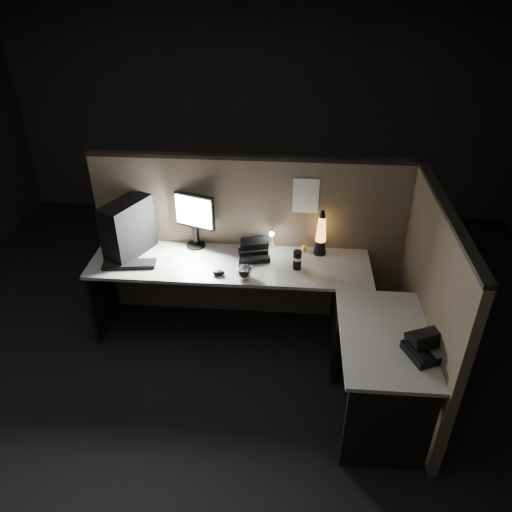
# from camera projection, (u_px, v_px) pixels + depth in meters

# --- Properties ---
(floor) EXTENTS (6.00, 6.00, 0.00)m
(floor) POSITION_uv_depth(u_px,v_px,m) (242.00, 381.00, 3.96)
(floor) COLOR black
(floor) RESTS_ON ground
(room_shell) EXTENTS (6.00, 6.00, 6.00)m
(room_shell) POSITION_uv_depth(u_px,v_px,m) (238.00, 196.00, 3.10)
(room_shell) COLOR silver
(room_shell) RESTS_ON ground
(partition_back) EXTENTS (2.66, 0.06, 1.50)m
(partition_back) POSITION_uv_depth(u_px,v_px,m) (251.00, 241.00, 4.35)
(partition_back) COLOR brown
(partition_back) RESTS_ON ground
(partition_right) EXTENTS (0.06, 1.66, 1.50)m
(partition_right) POSITION_uv_depth(u_px,v_px,m) (427.00, 307.00, 3.56)
(partition_right) COLOR brown
(partition_right) RESTS_ON ground
(desk) EXTENTS (2.60, 1.60, 0.73)m
(desk) POSITION_uv_depth(u_px,v_px,m) (267.00, 305.00, 3.85)
(desk) COLOR #B7B4AD
(desk) RESTS_ON ground
(pc_tower) EXTENTS (0.37, 0.49, 0.47)m
(pc_tower) POSITION_uv_depth(u_px,v_px,m) (128.00, 228.00, 4.10)
(pc_tower) COLOR black
(pc_tower) RESTS_ON desk
(monitor) EXTENTS (0.37, 0.17, 0.48)m
(monitor) POSITION_uv_depth(u_px,v_px,m) (194.00, 215.00, 4.17)
(monitor) COLOR black
(monitor) RESTS_ON desk
(keyboard) EXTENTS (0.44, 0.20, 0.02)m
(keyboard) POSITION_uv_depth(u_px,v_px,m) (129.00, 264.00, 4.05)
(keyboard) COLOR black
(keyboard) RESTS_ON desk
(mouse) EXTENTS (0.10, 0.07, 0.04)m
(mouse) POSITION_uv_depth(u_px,v_px,m) (219.00, 273.00, 3.93)
(mouse) COLOR black
(mouse) RESTS_ON desk
(clip_lamp) EXTENTS (0.04, 0.17, 0.22)m
(clip_lamp) POSITION_uv_depth(u_px,v_px,m) (272.00, 237.00, 4.18)
(clip_lamp) COLOR white
(clip_lamp) RESTS_ON desk
(organizer) EXTENTS (0.28, 0.26, 0.18)m
(organizer) POSITION_uv_depth(u_px,v_px,m) (254.00, 253.00, 4.14)
(organizer) COLOR black
(organizer) RESTS_ON desk
(lava_lamp) EXTENTS (0.11, 0.11, 0.40)m
(lava_lamp) POSITION_uv_depth(u_px,v_px,m) (321.00, 236.00, 4.12)
(lava_lamp) COLOR black
(lava_lamp) RESTS_ON desk
(travel_mug) EXTENTS (0.07, 0.07, 0.16)m
(travel_mug) POSITION_uv_depth(u_px,v_px,m) (297.00, 260.00, 3.97)
(travel_mug) COLOR black
(travel_mug) RESTS_ON desk
(steel_mug) EXTENTS (0.14, 0.14, 0.10)m
(steel_mug) POSITION_uv_depth(u_px,v_px,m) (244.00, 273.00, 3.87)
(steel_mug) COLOR #BBBAC2
(steel_mug) RESTS_ON desk
(figurine) EXTENTS (0.05, 0.05, 0.05)m
(figurine) POSITION_uv_depth(u_px,v_px,m) (304.00, 248.00, 4.21)
(figurine) COLOR gold
(figurine) RESTS_ON desk
(pinned_paper) EXTENTS (0.21, 0.00, 0.30)m
(pinned_paper) POSITION_uv_depth(u_px,v_px,m) (306.00, 196.00, 4.04)
(pinned_paper) COLOR white
(pinned_paper) RESTS_ON partition_back
(desk_phone) EXTENTS (0.33, 0.33, 0.16)m
(desk_phone) POSITION_uv_depth(u_px,v_px,m) (428.00, 345.00, 3.16)
(desk_phone) COLOR black
(desk_phone) RESTS_ON desk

